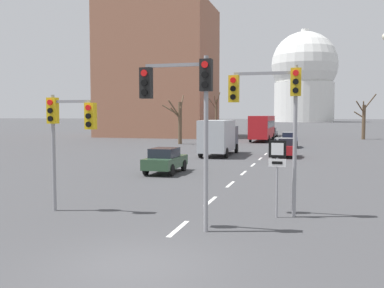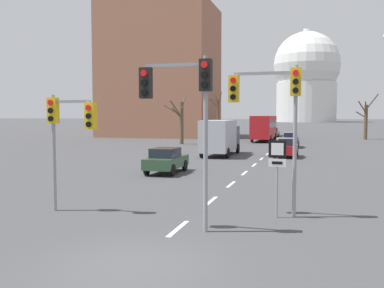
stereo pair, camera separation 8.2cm
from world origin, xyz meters
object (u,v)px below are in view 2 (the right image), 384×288
traffic_signal_centre_tall (185,99)px  sedan_far_left (291,140)px  traffic_signal_near_left (67,124)px  sedan_near_left (166,160)px  traffic_signal_near_right (274,102)px  route_sign_post (277,164)px  delivery_truck (220,136)px  sedan_mid_centre (273,132)px  sedan_near_right (286,148)px  city_bus (264,126)px

traffic_signal_centre_tall → sedan_far_left: 36.21m
traffic_signal_near_left → sedan_near_left: traffic_signal_near_left is taller
traffic_signal_near_right → sedan_far_left: 33.51m
route_sign_post → sedan_near_left: (-7.54, 9.84, -1.08)m
traffic_signal_near_left → sedan_far_left: traffic_signal_near_left is taller
delivery_truck → route_sign_post: bearing=-73.0°
sedan_far_left → traffic_signal_near_left: bearing=-100.4°
traffic_signal_near_right → sedan_far_left: bearing=91.8°
traffic_signal_near_right → traffic_signal_centre_tall: bearing=-132.3°
traffic_signal_near_left → traffic_signal_centre_tall: (4.93, -1.30, 0.81)m
sedan_mid_centre → delivery_truck: size_ratio=0.63×
sedan_near_left → sedan_near_right: bearing=62.2°
sedan_near_right → sedan_near_left: bearing=-117.8°
sedan_near_right → delivery_truck: bearing=-179.0°
delivery_truck → city_bus: bearing=86.6°
traffic_signal_near_right → city_bus: bearing=96.7°
sedan_near_left → sedan_far_left: bearing=75.1°
sedan_near_left → sedan_mid_centre: size_ratio=0.88×
route_sign_post → traffic_signal_near_right: bearing=123.2°
sedan_far_left → city_bus: 11.97m
traffic_signal_near_right → sedan_near_left: bearing=127.6°
traffic_signal_near_right → traffic_signal_near_left: (-7.39, -1.40, -0.78)m
sedan_mid_centre → city_bus: city_bus is taller
sedan_mid_centre → sedan_far_left: (4.00, -22.36, 0.06)m
traffic_signal_centre_tall → delivery_truck: bearing=99.6°
sedan_near_right → sedan_mid_centre: sedan_near_right is taller
route_sign_post → delivery_truck: delivery_truck is taller
traffic_signal_near_right → city_bus: traffic_signal_near_right is taller
traffic_signal_near_right → sedan_mid_centre: (-5.03, 55.70, -3.25)m
traffic_signal_centre_tall → sedan_near_right: bearing=86.3°
sedan_near_left → sedan_near_right: (6.51, 12.34, 0.01)m
sedan_far_left → sedan_near_left: bearing=-104.9°
traffic_signal_near_left → sedan_far_left: (6.35, 34.74, -2.42)m
sedan_mid_centre → sedan_near_right: bearing=-83.0°
sedan_near_left → traffic_signal_near_left: bearing=-90.1°
traffic_signal_centre_tall → sedan_mid_centre: bearing=92.5°
traffic_signal_centre_tall → sedan_near_left: traffic_signal_centre_tall is taller
route_sign_post → delivery_truck: (-6.76, 22.07, -0.19)m
sedan_mid_centre → city_bus: size_ratio=0.42×
traffic_signal_centre_tall → route_sign_post: size_ratio=1.94×
traffic_signal_near_right → sedan_near_left: traffic_signal_near_right is taller
sedan_near_right → city_bus: 23.02m
traffic_signal_centre_tall → sedan_mid_centre: traffic_signal_centre_tall is taller
route_sign_post → sedan_far_left: size_ratio=0.65×
sedan_far_left → city_bus: bearing=110.8°
traffic_signal_near_right → traffic_signal_near_left: 7.56m
sedan_near_left → sedan_mid_centre: sedan_mid_centre is taller
sedan_near_left → sedan_mid_centre: (2.34, 46.13, -0.02)m
route_sign_post → traffic_signal_centre_tall: bearing=-137.1°
traffic_signal_near_left → sedan_far_left: bearing=79.6°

